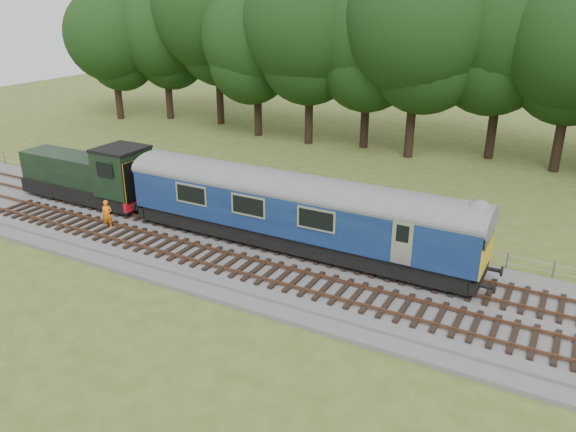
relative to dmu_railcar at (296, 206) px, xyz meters
The scene contains 9 objects.
ground 2.99m from the dmu_railcar, 107.26° to the right, with size 120.00×120.00×0.00m, color #425720.
ballast 2.84m from the dmu_railcar, 107.26° to the right, with size 70.00×7.00×0.35m, color #4C4C4F.
track_north 2.23m from the dmu_railcar, behind, with size 67.20×2.40×0.21m.
track_south 3.74m from the dmu_railcar, 98.25° to the right, with size 67.20×2.40×0.21m.
fence 4.07m from the dmu_railcar, 97.99° to the left, with size 64.00×0.12×1.00m, color #6B6054, non-canonical shape.
tree_line 20.77m from the dmu_railcar, 91.21° to the left, with size 70.00×8.00×18.00m, color black, non-canonical shape.
dmu_railcar is the anchor object (origin of this frame).
shunter_loco 13.94m from the dmu_railcar, behind, with size 8.91×2.60×3.38m.
worker 10.52m from the dmu_railcar, 165.78° to the right, with size 0.57×0.37×1.57m, color orange.
Camera 1 is at (12.26, -21.04, 12.29)m, focal length 35.00 mm.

